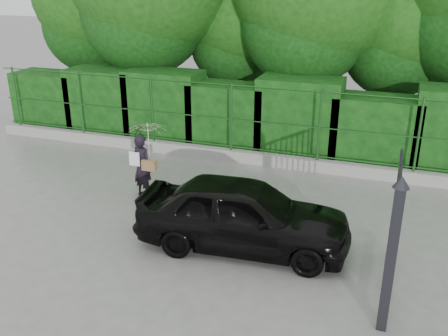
% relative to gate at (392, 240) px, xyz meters
% --- Properties ---
extents(ground, '(80.00, 80.00, 0.00)m').
position_rel_gate_xyz_m(ground, '(-4.60, 0.72, -1.19)').
color(ground, gray).
extents(kerb, '(14.00, 0.25, 0.30)m').
position_rel_gate_xyz_m(kerb, '(-4.60, 5.22, -1.04)').
color(kerb, '#9E9E99').
rests_on(kerb, ground).
extents(fence, '(14.13, 0.06, 1.80)m').
position_rel_gate_xyz_m(fence, '(-4.38, 5.22, 0.01)').
color(fence, '#174517').
rests_on(fence, kerb).
extents(hedge, '(14.20, 1.20, 2.15)m').
position_rel_gate_xyz_m(hedge, '(-4.50, 6.22, -0.19)').
color(hedge, black).
rests_on(hedge, ground).
extents(gate, '(0.22, 2.33, 2.36)m').
position_rel_gate_xyz_m(gate, '(0.00, 0.00, 0.00)').
color(gate, '#24242A').
rests_on(gate, ground).
extents(woman, '(0.87, 0.85, 1.72)m').
position_rel_gate_xyz_m(woman, '(-5.23, 2.45, -0.06)').
color(woman, black).
rests_on(woman, ground).
extents(car, '(3.99, 1.85, 1.32)m').
position_rel_gate_xyz_m(car, '(-2.56, 1.06, -0.53)').
color(car, black).
rests_on(car, ground).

